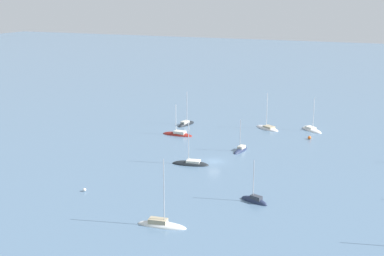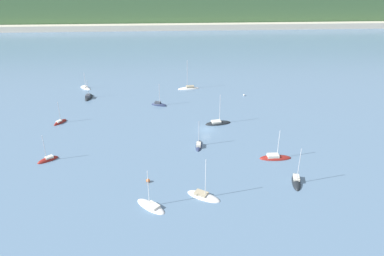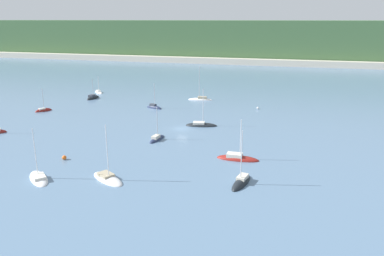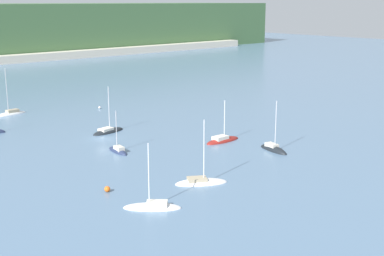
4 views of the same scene
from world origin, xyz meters
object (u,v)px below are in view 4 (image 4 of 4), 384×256
object	(u,v)px
sailboat_0	(153,207)
mooring_buoy_1	(107,189)
sailboat_11	(118,151)
mooring_buoy_0	(100,108)
sailboat_7	(10,114)
sailboat_10	(273,150)
sailboat_6	(222,141)
sailboat_8	(108,132)
sailboat_4	(201,183)

from	to	relation	value
sailboat_0	mooring_buoy_1	xyz separation A→B (m)	(-1.10, 9.09, 0.34)
sailboat_11	mooring_buoy_0	bearing A→B (deg)	-20.49
mooring_buoy_0	mooring_buoy_1	bearing A→B (deg)	-121.19
sailboat_0	sailboat_7	distance (m)	70.08
sailboat_10	sailboat_11	xyz separation A→B (m)	(-21.48, 18.03, 0.02)
mooring_buoy_0	mooring_buoy_1	size ratio (longest dim) A/B	0.74
sailboat_6	sailboat_8	size ratio (longest dim) A/B	0.85
sailboat_4	sailboat_10	xyz separation A→B (m)	(21.91, 4.38, 0.02)
sailboat_8	mooring_buoy_0	bearing A→B (deg)	51.54
mooring_buoy_0	sailboat_11	bearing A→B (deg)	-117.59
sailboat_8	sailboat_10	distance (m)	34.92
sailboat_8	sailboat_11	xyz separation A→B (m)	(-6.79, -13.65, 0.04)
sailboat_0	sailboat_4	xyz separation A→B (m)	(11.28, 2.94, -0.00)
sailboat_11	mooring_buoy_0	xyz separation A→B (m)	(18.73, 35.85, 0.19)
sailboat_0	mooring_buoy_1	world-z (taller)	sailboat_0
sailboat_0	mooring_buoy_1	bearing A→B (deg)	-40.33
sailboat_6	sailboat_11	distance (m)	20.53
sailboat_4	sailboat_11	world-z (taller)	sailboat_4
sailboat_7	sailboat_10	xyz separation A→B (m)	(22.42, -61.92, -0.03)
sailboat_0	sailboat_4	world-z (taller)	sailboat_4
sailboat_6	sailboat_8	xyz separation A→B (m)	(-12.41, 20.91, -0.02)
sailboat_0	sailboat_10	distance (m)	33.99
mooring_buoy_0	sailboat_0	bearing A→B (deg)	-116.45
sailboat_11	mooring_buoy_1	xyz separation A→B (m)	(-12.81, -16.26, 0.30)
sailboat_0	sailboat_4	size ratio (longest dim) A/B	0.91
sailboat_10	sailboat_8	bearing A→B (deg)	-143.28
sailboat_0	sailboat_6	distance (m)	35.82
sailboat_4	sailboat_8	size ratio (longest dim) A/B	1.02
sailboat_0	sailboat_10	xyz separation A→B (m)	(33.19, 7.32, 0.02)
sailboat_7	mooring_buoy_0	xyz separation A→B (m)	(19.67, -8.05, 0.18)
sailboat_0	sailboat_6	size ratio (longest dim) A/B	1.08
sailboat_8	mooring_buoy_1	xyz separation A→B (m)	(-19.60, -29.91, 0.34)
sailboat_0	mooring_buoy_0	distance (m)	68.36
sailboat_7	mooring_buoy_0	bearing A→B (deg)	151.31
sailboat_8	sailboat_10	xyz separation A→B (m)	(14.68, -31.68, 0.02)
sailboat_4	mooring_buoy_0	distance (m)	61.33
sailboat_6	sailboat_10	bearing A→B (deg)	-78.17
sailboat_10	sailboat_11	size ratio (longest dim) A/B	1.24
mooring_buoy_0	sailboat_6	bearing A→B (deg)	-89.37
sailboat_7	sailboat_10	world-z (taller)	sailboat_7
sailboat_6	sailboat_11	world-z (taller)	sailboat_6
sailboat_4	mooring_buoy_0	size ratio (longest dim) A/B	16.55
sailboat_7	sailboat_11	xyz separation A→B (m)	(0.94, -43.90, -0.01)
sailboat_6	mooring_buoy_1	size ratio (longest dim) A/B	10.22
sailboat_8	sailboat_11	distance (m)	15.25
sailboat_7	sailboat_11	distance (m)	43.91
sailboat_4	sailboat_8	distance (m)	36.78
sailboat_6	sailboat_10	size ratio (longest dim) A/B	0.86
sailboat_4	sailboat_8	xyz separation A→B (m)	(7.23, 36.06, -0.00)
sailboat_6	sailboat_10	xyz separation A→B (m)	(2.27, -10.77, 0.00)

